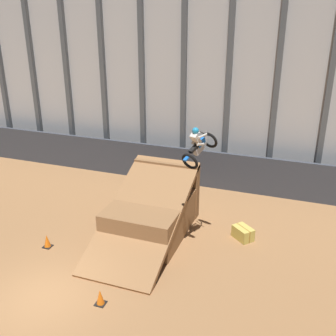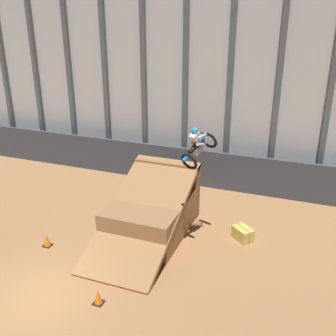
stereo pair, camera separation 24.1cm
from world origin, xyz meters
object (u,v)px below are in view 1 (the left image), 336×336
dirt_ramp (153,211)px  hay_bale_trackside (243,233)px  traffic_cone_near_ramp (47,241)px  rider_bike_solo (199,146)px  traffic_cone_arena_edge (100,297)px

dirt_ramp → hay_bale_trackside: 4.13m
dirt_ramp → traffic_cone_near_ramp: bearing=-142.1°
dirt_ramp → rider_bike_solo: (2.24, -0.70, 3.58)m
hay_bale_trackside → traffic_cone_near_ramp: bearing=-155.7°
traffic_cone_near_ramp → hay_bale_trackside: traffic_cone_near_ramp is taller
traffic_cone_near_ramp → hay_bale_trackside: 8.49m
traffic_cone_arena_edge → hay_bale_trackside: traffic_cone_arena_edge is taller
rider_bike_solo → traffic_cone_arena_edge: 6.56m
dirt_ramp → hay_bale_trackside: (4.03, 0.61, -0.68)m
traffic_cone_arena_edge → dirt_ramp: bearing=91.7°
rider_bike_solo → hay_bale_trackside: rider_bike_solo is taller
rider_bike_solo → traffic_cone_arena_edge: (-2.09, -4.54, -4.25)m
rider_bike_solo → traffic_cone_arena_edge: rider_bike_solo is taller
traffic_cone_arena_edge → traffic_cone_near_ramp: bearing=148.6°
dirt_ramp → traffic_cone_arena_edge: dirt_ramp is taller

